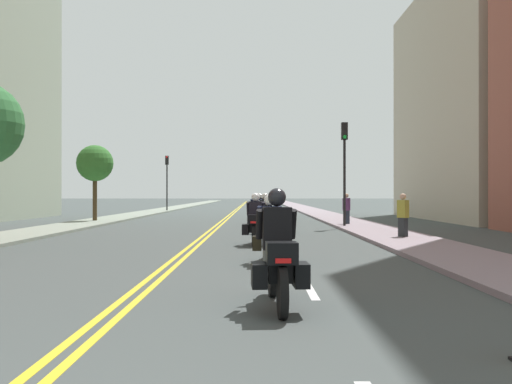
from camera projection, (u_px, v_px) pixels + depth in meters
ground_plane at (232, 212)px, 49.53m from camera, size 264.00×264.00×0.00m
sidewalk_left at (155, 211)px, 49.50m from camera, size 2.54×144.00×0.12m
sidewalk_right at (309, 211)px, 49.56m from camera, size 2.54×144.00×0.12m
centreline_yellow_inner at (231, 212)px, 49.53m from camera, size 0.12×132.00×0.01m
centreline_yellow_outer at (233, 212)px, 49.53m from camera, size 0.12×132.00×0.01m
lane_dashes_white at (270, 223)px, 30.54m from camera, size 0.14×56.40×0.01m
building_right_1 at (476, 103)px, 34.43m from camera, size 6.60×16.23×14.49m
motorcycle_0 at (275, 259)px, 7.77m from camera, size 0.78×2.23×1.69m
motorcycle_1 at (267, 235)px, 12.92m from camera, size 0.77×2.15×1.58m
motorcycle_2 at (253, 223)px, 17.40m from camera, size 0.78×2.11×1.63m
motorcycle_3 at (263, 217)px, 22.34m from camera, size 0.77×2.26×1.63m
motorcycle_4 at (254, 214)px, 26.76m from camera, size 0.78×2.19×1.63m
motorcycle_5 at (258, 211)px, 31.50m from camera, size 0.78×2.20×1.60m
motorcycle_6 at (257, 208)px, 36.09m from camera, size 0.77×2.23×1.64m
motorcycle_7 at (256, 206)px, 40.64m from camera, size 0.78×2.15×1.60m
traffic_light_near at (342, 156)px, 25.84m from camera, size 0.28×0.38×4.91m
traffic_light_far at (164, 173)px, 49.40m from camera, size 0.28×0.38×4.98m
pedestrian_1 at (344, 209)px, 27.35m from camera, size 0.40×0.41×1.62m
pedestrian_2 at (400, 216)px, 19.25m from camera, size 0.38×0.42×1.61m
street_tree_0 at (92, 164)px, 30.76m from camera, size 2.01×2.01×4.30m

